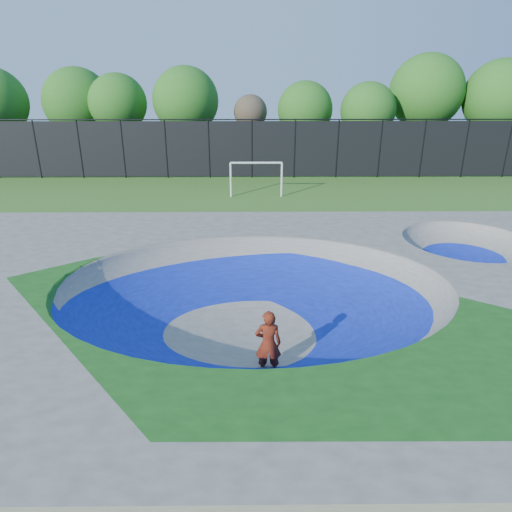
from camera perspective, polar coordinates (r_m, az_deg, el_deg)
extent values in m
plane|color=#33621B|center=(13.31, -0.32, -9.22)|extent=(120.00, 120.00, 0.00)
cube|color=gray|center=(12.94, -0.32, -6.37)|extent=(22.00, 14.00, 1.50)
imported|color=#B52E0E|center=(11.07, 1.53, -10.90)|extent=(0.64, 0.42, 1.75)
cube|color=black|center=(11.55, 1.49, -14.46)|extent=(0.80, 0.32, 0.05)
cylinder|color=silver|center=(27.58, -3.17, 9.48)|extent=(0.12, 0.12, 2.03)
cylinder|color=silver|center=(27.61, 3.23, 9.49)|extent=(0.12, 0.12, 2.03)
cylinder|color=silver|center=(27.36, 0.03, 11.57)|extent=(3.04, 0.12, 0.12)
cylinder|color=black|center=(36.03, -25.69, 11.91)|extent=(0.09, 0.09, 4.00)
cylinder|color=black|center=(34.89, -21.12, 12.32)|extent=(0.09, 0.09, 4.00)
cylinder|color=black|center=(33.98, -16.26, 12.68)|extent=(0.09, 0.09, 4.00)
cylinder|color=black|center=(33.31, -11.16, 12.95)|extent=(0.09, 0.09, 4.00)
cylinder|color=black|center=(32.91, -5.88, 13.14)|extent=(0.09, 0.09, 4.00)
cylinder|color=black|center=(32.77, -0.51, 13.21)|extent=(0.09, 0.09, 4.00)
cylinder|color=black|center=(32.92, 4.86, 13.17)|extent=(0.09, 0.09, 4.00)
cylinder|color=black|center=(33.33, 10.14, 13.03)|extent=(0.09, 0.09, 4.00)
cylinder|color=black|center=(34.00, 15.24, 12.78)|extent=(0.09, 0.09, 4.00)
cylinder|color=black|center=(34.92, 20.10, 12.46)|extent=(0.09, 0.09, 4.00)
cylinder|color=black|center=(36.06, 24.66, 12.08)|extent=(0.09, 0.09, 4.00)
cylinder|color=black|center=(37.41, 28.91, 11.65)|extent=(0.09, 0.09, 4.00)
cube|color=black|center=(32.77, -0.51, 13.21)|extent=(48.00, 0.03, 3.80)
cylinder|color=black|center=(32.54, -0.52, 16.70)|extent=(48.00, 0.08, 0.08)
cylinder|color=#423221|center=(42.30, -29.20, 11.74)|extent=(0.44, 0.44, 2.93)
cylinder|color=#423221|center=(41.18, -20.76, 12.76)|extent=(0.44, 0.44, 2.81)
sphere|color=#236019|center=(40.87, -21.42, 17.46)|extent=(5.36, 5.36, 5.36)
cylinder|color=#423221|center=(38.56, -16.36, 13.05)|extent=(0.44, 0.44, 3.20)
sphere|color=#236019|center=(38.25, -16.90, 17.84)|extent=(4.39, 4.39, 4.39)
cylinder|color=#423221|center=(37.14, -8.48, 13.35)|extent=(0.44, 0.44, 3.19)
sphere|color=#236019|center=(36.81, -8.79, 18.68)|extent=(4.97, 4.97, 4.97)
cylinder|color=#423221|center=(37.61, -0.68, 13.59)|extent=(0.44, 0.44, 3.07)
sphere|color=brown|center=(37.33, -0.70, 17.60)|extent=(2.60, 2.60, 2.60)
cylinder|color=#423221|center=(38.11, 5.97, 13.31)|extent=(0.44, 0.44, 2.70)
sphere|color=#236019|center=(37.80, 6.15, 17.76)|extent=(4.31, 4.31, 4.31)
cylinder|color=#423221|center=(38.00, 13.42, 12.86)|extent=(0.44, 0.44, 2.75)
sphere|color=#236019|center=(37.68, 13.83, 17.29)|extent=(4.21, 4.21, 4.21)
cylinder|color=#423221|center=(40.86, 19.80, 13.28)|extent=(0.44, 0.44, 3.45)
sphere|color=#236019|center=(40.55, 20.53, 18.69)|extent=(5.77, 5.77, 5.77)
cylinder|color=#423221|center=(41.98, 27.39, 12.14)|extent=(0.44, 0.44, 3.13)
sphere|color=#236019|center=(41.67, 28.29, 17.10)|extent=(5.66, 5.66, 5.66)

